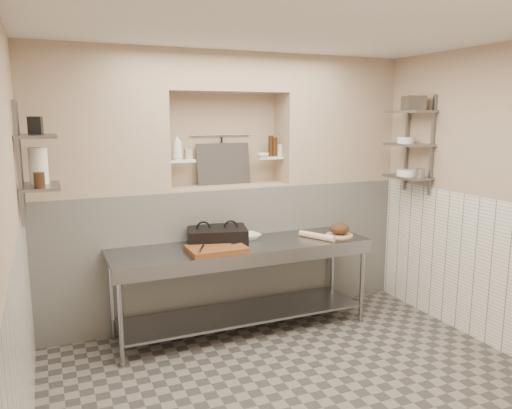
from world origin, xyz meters
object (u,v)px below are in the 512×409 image
prep_table (243,270)px  jug_left (38,166)px  mixing_bowl (248,236)px  bowl_alcove (263,155)px  cutting_board (217,249)px  bread_loaf (340,229)px  rolling_pin (317,236)px  panini_press (217,235)px  bottle_soap (177,147)px

prep_table → jug_left: jug_left is taller
jug_left → mixing_bowl: bearing=6.7°
mixing_bowl → bowl_alcove: 0.93m
prep_table → cutting_board: size_ratio=4.86×
cutting_board → bowl_alcove: bearing=40.5°
prep_table → cutting_board: 0.44m
bowl_alcove → jug_left: 2.31m
bread_loaf → jug_left: jug_left is taller
mixing_bowl → jug_left: (-1.93, -0.23, 0.83)m
jug_left → bread_loaf: bearing=-0.3°
mixing_bowl → bread_loaf: size_ratio=1.16×
mixing_bowl → bread_loaf: bearing=-14.3°
rolling_pin → bread_loaf: bearing=5.2°
rolling_pin → cutting_board: bearing=-177.5°
bread_loaf → jug_left: (-2.88, 0.02, 0.78)m
prep_table → panini_press: panini_press is taller
mixing_bowl → bowl_alcove: size_ratio=1.73×
panini_press → bowl_alcove: bowl_alcove is taller
prep_table → mixing_bowl: size_ratio=10.87×
panini_press → bowl_alcove: (0.66, 0.36, 0.76)m
rolling_pin → panini_press: bearing=166.4°
cutting_board → bottle_soap: bearing=103.8°
prep_table → bread_loaf: bread_loaf is taller
panini_press → mixing_bowl: (0.35, 0.02, -0.05)m
prep_table → bowl_alcove: bowl_alcove is taller
prep_table → bread_loaf: (1.08, -0.06, 0.34)m
mixing_bowl → bread_loaf: 0.98m
panini_press → bottle_soap: bearing=138.5°
prep_table → panini_press: size_ratio=3.93×
panini_press → bread_loaf: size_ratio=3.22×
panini_press → rolling_pin: size_ratio=1.60×
panini_press → bread_loaf: bearing=4.5°
rolling_pin → bottle_soap: size_ratio=1.54×
bread_loaf → panini_press: bearing=170.5°
cutting_board → bottle_soap: bottle_soap is taller
mixing_bowl → cutting_board: bearing=-145.1°
mixing_bowl → bottle_soap: size_ratio=0.89×
prep_table → jug_left: 2.12m
cutting_board → jug_left: 1.70m
prep_table → rolling_pin: 0.85m
cutting_board → bottle_soap: (-0.17, 0.70, 0.92)m
mixing_bowl → bottle_soap: bottle_soap is taller
panini_press → cutting_board: panini_press is taller
panini_press → mixing_bowl: 0.35m
bowl_alcove → jug_left: bearing=-165.9°
rolling_pin → jug_left: jug_left is taller
prep_table → bottle_soap: (-0.49, 0.57, 1.20)m
rolling_pin → bread_loaf: bread_loaf is taller
cutting_board → bread_loaf: bearing=3.1°
prep_table → bottle_soap: 1.42m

